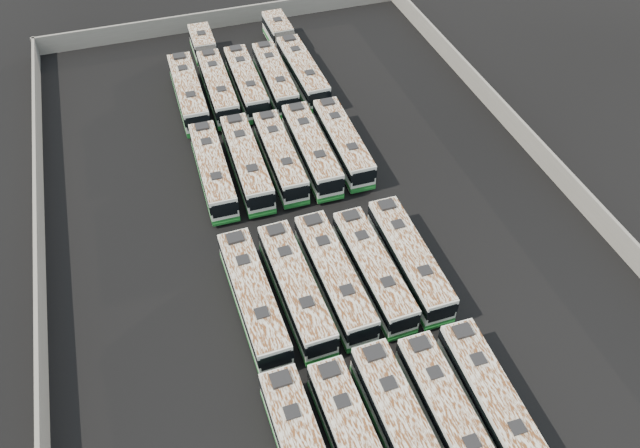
{
  "coord_description": "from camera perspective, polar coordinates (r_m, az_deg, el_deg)",
  "views": [
    {
      "loc": [
        -11.53,
        -35.78,
        37.75
      ],
      "look_at": [
        -0.33,
        -1.82,
        1.6
      ],
      "focal_mm": 35.0,
      "sensor_mm": 36.0,
      "label": 1
    }
  ],
  "objects": [
    {
      "name": "ground",
      "position": [
        53.27,
        -0.27,
        0.19
      ],
      "size": [
        140.0,
        140.0,
        0.0
      ],
      "primitive_type": "plane",
      "color": "black",
      "rests_on": "ground"
    },
    {
      "name": "bus_front_right",
      "position": [
        41.53,
        11.72,
        -16.87
      ],
      "size": [
        2.45,
        11.23,
        3.16
      ],
      "rotation": [
        0.0,
        0.0,
        0.01
      ],
      "color": "white",
      "rests_on": "ground"
    },
    {
      "name": "bus_front_far_right",
      "position": [
        42.61,
        15.51,
        -15.47
      ],
      "size": [
        2.57,
        11.33,
        3.18
      ],
      "rotation": [
        0.0,
        0.0,
        -0.02
      ],
      "color": "white",
      "rests_on": "ground"
    },
    {
      "name": "perimeter_wall",
      "position": [
        52.5,
        -0.28,
        1.04
      ],
      "size": [
        45.2,
        73.2,
        2.2
      ],
      "color": "slate",
      "rests_on": "ground"
    },
    {
      "name": "bus_midback_right",
      "position": [
        57.97,
        -0.79,
        6.83
      ],
      "size": [
        2.62,
        11.73,
        3.3
      ],
      "rotation": [
        0.0,
        0.0,
        -0.01
      ],
      "color": "white",
      "rests_on": "ground"
    },
    {
      "name": "bus_midfront_right",
      "position": [
        47.68,
        4.88,
        -4.18
      ],
      "size": [
        2.66,
        11.32,
        3.17
      ],
      "rotation": [
        0.0,
        0.0,
        0.02
      ],
      "color": "white",
      "rests_on": "ground"
    },
    {
      "name": "bus_front_left",
      "position": [
        39.85,
        3.34,
        -19.8
      ],
      "size": [
        2.67,
        11.49,
        3.22
      ],
      "rotation": [
        0.0,
        0.0,
        0.02
      ],
      "color": "white",
      "rests_on": "ground"
    },
    {
      "name": "bus_back_far_left",
      "position": [
        66.88,
        -11.93,
        11.66
      ],
      "size": [
        2.66,
        11.8,
        3.31
      ],
      "rotation": [
        0.0,
        0.0,
        -0.01
      ],
      "color": "white",
      "rests_on": "ground"
    },
    {
      "name": "bus_midback_center",
      "position": [
        57.39,
        -3.67,
        6.17
      ],
      "size": [
        2.51,
        11.23,
        3.15
      ],
      "rotation": [
        0.0,
        0.0,
        -0.01
      ],
      "color": "white",
      "rests_on": "ground"
    },
    {
      "name": "bus_midfront_center",
      "position": [
        46.98,
        1.3,
        -4.85
      ],
      "size": [
        2.74,
        11.73,
        3.29
      ],
      "rotation": [
        0.0,
        0.0,
        0.02
      ],
      "color": "white",
      "rests_on": "ground"
    },
    {
      "name": "bus_midfront_far_left",
      "position": [
        45.98,
        -6.11,
        -6.72
      ],
      "size": [
        2.75,
        11.79,
        3.31
      ],
      "rotation": [
        0.0,
        0.0,
        0.02
      ],
      "color": "white",
      "rests_on": "ground"
    },
    {
      "name": "bus_back_right",
      "position": [
        68.09,
        -4.13,
        13.15
      ],
      "size": [
        2.67,
        11.34,
        3.18
      ],
      "rotation": [
        0.0,
        0.0,
        -0.02
      ],
      "color": "white",
      "rests_on": "ground"
    },
    {
      "name": "bus_midfront_left",
      "position": [
        46.32,
        -2.23,
        -5.88
      ],
      "size": [
        2.77,
        11.74,
        3.29
      ],
      "rotation": [
        0.0,
        0.0,
        0.03
      ],
      "color": "white",
      "rests_on": "ground"
    },
    {
      "name": "bus_midback_left",
      "position": [
        56.88,
        -6.71,
        5.59
      ],
      "size": [
        2.66,
        11.69,
        3.28
      ],
      "rotation": [
        0.0,
        0.0,
        -0.02
      ],
      "color": "white",
      "rests_on": "ground"
    },
    {
      "name": "bus_back_far_right",
      "position": [
        71.48,
        -2.39,
        14.96
      ],
      "size": [
        2.63,
        18.05,
        3.27
      ],
      "rotation": [
        0.0,
        0.0,
        0.01
      ],
      "color": "white",
      "rests_on": "ground"
    },
    {
      "name": "bus_midfront_far_right",
      "position": [
        48.68,
        8.16,
        -3.16
      ],
      "size": [
        2.44,
        11.48,
        3.23
      ],
      "rotation": [
        0.0,
        0.0,
        -0.0
      ],
      "color": "white",
      "rests_on": "ground"
    },
    {
      "name": "bus_midback_far_right",
      "position": [
        58.91,
        2.1,
        7.47
      ],
      "size": [
        2.57,
        11.38,
        3.2
      ],
      "rotation": [
        0.0,
        0.0,
        -0.01
      ],
      "color": "white",
      "rests_on": "ground"
    },
    {
      "name": "bus_midback_far_left",
      "position": [
        56.56,
        -9.77,
        4.87
      ],
      "size": [
        2.66,
        11.46,
        3.21
      ],
      "rotation": [
        0.0,
        0.0,
        -0.02
      ],
      "color": "white",
      "rests_on": "ground"
    },
    {
      "name": "bus_front_center",
      "position": [
        40.56,
        7.65,
        -18.22
      ],
      "size": [
        2.7,
        11.77,
        3.31
      ],
      "rotation": [
        0.0,
        0.0,
        0.02
      ],
      "color": "white",
      "rests_on": "ground"
    },
    {
      "name": "bus_back_center",
      "position": [
        67.67,
        -6.76,
        12.73
      ],
      "size": [
        2.56,
        11.36,
        3.19
      ],
      "rotation": [
        0.0,
        0.0,
        -0.01
      ],
      "color": "white",
      "rests_on": "ground"
    },
    {
      "name": "bus_back_left",
      "position": [
        69.82,
        -9.78,
        13.49
      ],
      "size": [
        2.71,
        17.72,
        3.21
      ],
      "rotation": [
        0.0,
        0.0,
        -0.02
      ],
      "color": "white",
      "rests_on": "ground"
    }
  ]
}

